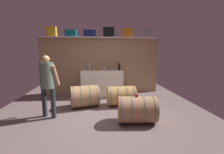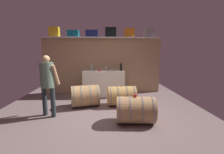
{
  "view_description": "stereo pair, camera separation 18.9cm",
  "coord_description": "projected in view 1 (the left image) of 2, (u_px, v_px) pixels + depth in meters",
  "views": [
    {
      "loc": [
        -0.13,
        -3.49,
        1.59
      ],
      "look_at": [
        0.28,
        0.74,
        0.9
      ],
      "focal_mm": 25.23,
      "sensor_mm": 36.0,
      "label": 1
    },
    {
      "loc": [
        0.06,
        -3.51,
        1.59
      ],
      "look_at": [
        0.28,
        0.74,
        0.9
      ],
      "focal_mm": 25.23,
      "sensor_mm": 36.0,
      "label": 2
    }
  ],
  "objects": [
    {
      "name": "toolcase_teal",
      "position": [
        71.0,
        33.0,
        5.59
      ],
      "size": [
        0.4,
        0.27,
        0.24
      ],
      "primitive_type": "cube",
      "rotation": [
        0.0,
        0.0,
        -0.03
      ],
      "color": "#0F7287",
      "rests_on": "high_shelf_board"
    },
    {
      "name": "back_wall_panel",
      "position": [
        100.0,
        66.0,
        6.02
      ],
      "size": [
        4.45,
        0.1,
        2.07
      ],
      "primitive_type": "cube",
      "color": "#A1805D",
      "rests_on": "ground"
    },
    {
      "name": "red_funnel",
      "position": [
        98.0,
        70.0,
        5.42
      ],
      "size": [
        0.11,
        0.11,
        0.1
      ],
      "primitive_type": "cone",
      "color": "red",
      "rests_on": "work_cabinet"
    },
    {
      "name": "work_cabinet",
      "position": [
        102.0,
        83.0,
        5.74
      ],
      "size": [
        1.47,
        0.67,
        0.91
      ],
      "primitive_type": "cube",
      "color": "white",
      "rests_on": "ground"
    },
    {
      "name": "wine_bottle_dark",
      "position": [
        119.0,
        67.0,
        5.68
      ],
      "size": [
        0.08,
        0.08,
        0.29
      ],
      "color": "black",
      "rests_on": "work_cabinet"
    },
    {
      "name": "wine_glass",
      "position": [
        104.0,
        68.0,
        5.68
      ],
      "size": [
        0.08,
        0.08,
        0.15
      ],
      "color": "white",
      "rests_on": "work_cabinet"
    },
    {
      "name": "wine_bottle_clear",
      "position": [
        90.0,
        67.0,
        5.77
      ],
      "size": [
        0.07,
        0.07,
        0.29
      ],
      "color": "#ACC2BC",
      "rests_on": "work_cabinet"
    },
    {
      "name": "wine_barrel_near",
      "position": [
        137.0,
        109.0,
        3.53
      ],
      "size": [
        0.88,
        0.66,
        0.61
      ],
      "rotation": [
        0.0,
        0.0,
        -0.08
      ],
      "color": "#9F784E",
      "rests_on": "ground"
    },
    {
      "name": "ground_plane",
      "position": [
        102.0,
        110.0,
        4.32
      ],
      "size": [
        5.65,
        8.27,
        0.02
      ],
      "primitive_type": "cube",
      "color": "#6A5857"
    },
    {
      "name": "toolcase_navy",
      "position": [
        90.0,
        34.0,
        5.65
      ],
      "size": [
        0.43,
        0.27,
        0.24
      ],
      "primitive_type": "cube",
      "rotation": [
        0.0,
        0.0,
        -0.01
      ],
      "color": "navy",
      "rests_on": "high_shelf_board"
    },
    {
      "name": "toolcase_yellow",
      "position": [
        51.0,
        32.0,
        5.52
      ],
      "size": [
        0.36,
        0.21,
        0.35
      ],
      "primitive_type": "cube",
      "rotation": [
        0.0,
        0.0,
        -0.05
      ],
      "color": "yellow",
      "rests_on": "high_shelf_board"
    },
    {
      "name": "wine_barrel_flank",
      "position": [
        85.0,
        96.0,
        4.55
      ],
      "size": [
        0.9,
        0.78,
        0.63
      ],
      "rotation": [
        0.0,
        0.0,
        0.24
      ],
      "color": "#AD8452",
      "rests_on": "ground"
    },
    {
      "name": "high_shelf_board",
      "position": [
        100.0,
        38.0,
        5.71
      ],
      "size": [
        4.1,
        0.4,
        0.03
      ],
      "primitive_type": "cube",
      "color": "silver",
      "rests_on": "back_wall_panel"
    },
    {
      "name": "wine_barrel_far",
      "position": [
        121.0,
        96.0,
        4.68
      ],
      "size": [
        0.86,
        0.62,
        0.58
      ],
      "rotation": [
        0.0,
        0.0,
        0.07
      ],
      "color": "tan",
      "rests_on": "ground"
    },
    {
      "name": "toolcase_orange",
      "position": [
        127.0,
        33.0,
        5.77
      ],
      "size": [
        0.38,
        0.27,
        0.32
      ],
      "primitive_type": "cube",
      "rotation": [
        0.0,
        0.0,
        -0.08
      ],
      "color": "orange",
      "rests_on": "high_shelf_board"
    },
    {
      "name": "toolcase_grey",
      "position": [
        146.0,
        33.0,
        5.84
      ],
      "size": [
        0.34,
        0.28,
        0.31
      ],
      "primitive_type": "cube",
      "rotation": [
        0.0,
        0.0,
        0.01
      ],
      "color": "gray",
      "rests_on": "high_shelf_board"
    },
    {
      "name": "tasting_cup",
      "position": [
        137.0,
        95.0,
        3.48
      ],
      "size": [
        0.06,
        0.06,
        0.05
      ],
      "primitive_type": "cylinder",
      "color": "red",
      "rests_on": "wine_barrel_near"
    },
    {
      "name": "toolcase_black",
      "position": [
        109.0,
        32.0,
        5.71
      ],
      "size": [
        0.4,
        0.25,
        0.34
      ],
      "primitive_type": "cube",
      "rotation": [
        0.0,
        0.0,
        -0.03
      ],
      "color": "black",
      "rests_on": "high_shelf_board"
    },
    {
      "name": "winemaker_pouring",
      "position": [
        47.0,
        80.0,
        3.72
      ],
      "size": [
        0.5,
        0.45,
        1.5
      ],
      "rotation": [
        0.0,
        0.0,
        -0.45
      ],
      "color": "#273032",
      "rests_on": "ground"
    }
  ]
}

